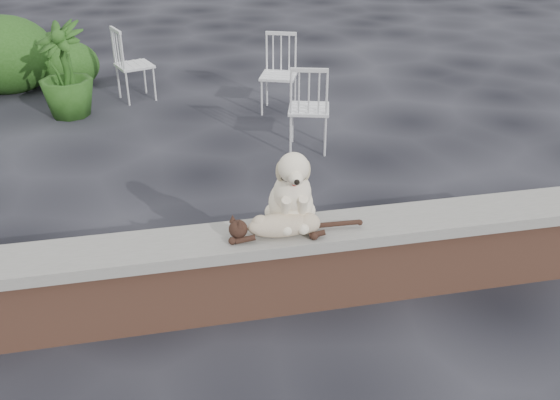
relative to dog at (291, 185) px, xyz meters
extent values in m
plane|color=black|center=(-0.76, -0.10, -0.86)|extent=(60.00, 60.00, 0.00)
cube|color=brown|center=(-0.76, -0.10, -0.61)|extent=(6.00, 0.30, 0.50)
cube|color=slate|center=(-0.76, -0.10, -0.32)|extent=(6.20, 0.40, 0.08)
imported|color=#204714|center=(-1.84, 4.07, -0.30)|extent=(0.89, 0.89, 1.13)
ellipsoid|color=#204714|center=(-2.73, 5.34, -0.39)|extent=(1.32, 1.21, 1.04)
ellipsoid|color=#204714|center=(-1.93, 5.32, -0.57)|extent=(0.82, 0.75, 0.65)
camera|label=1|loc=(-0.79, -3.42, 1.77)|focal=39.21mm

